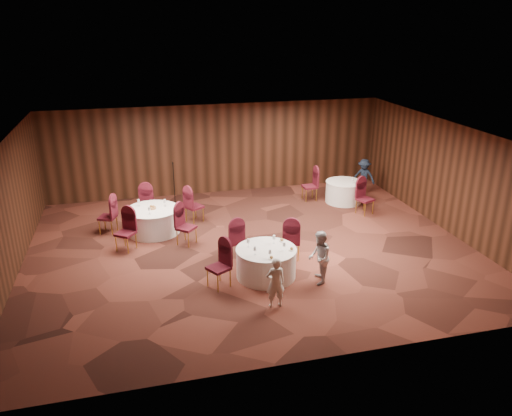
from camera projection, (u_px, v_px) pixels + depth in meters
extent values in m
plane|color=black|center=(251.00, 248.00, 13.86)|extent=(12.00, 12.00, 0.00)
plane|color=silver|center=(250.00, 135.00, 12.72)|extent=(12.00, 12.00, 0.00)
plane|color=black|center=(218.00, 149.00, 17.82)|extent=(12.00, 0.00, 12.00)
plane|color=black|center=(317.00, 285.00, 8.76)|extent=(12.00, 0.00, 12.00)
plane|color=black|center=(7.00, 214.00, 11.91)|extent=(0.00, 10.00, 10.00)
plane|color=black|center=(449.00, 177.00, 14.66)|extent=(0.00, 10.00, 10.00)
cylinder|color=white|center=(266.00, 263.00, 12.23)|extent=(1.46, 1.46, 0.72)
cylinder|color=white|center=(266.00, 250.00, 12.10)|extent=(1.49, 1.49, 0.03)
cylinder|color=white|center=(153.00, 221.00, 14.77)|extent=(1.55, 1.55, 0.72)
cylinder|color=white|center=(152.00, 209.00, 14.64)|extent=(1.58, 1.58, 0.03)
cylinder|color=white|center=(344.00, 192.00, 17.22)|extent=(1.24, 1.24, 0.72)
cylinder|color=white|center=(344.00, 182.00, 17.09)|extent=(1.27, 1.27, 0.03)
cylinder|color=silver|center=(274.00, 243.00, 12.40)|extent=(0.06, 0.06, 0.01)
cylinder|color=silver|center=(274.00, 241.00, 12.38)|extent=(0.01, 0.01, 0.11)
cone|color=silver|center=(274.00, 237.00, 12.34)|extent=(0.08, 0.08, 0.10)
cylinder|color=silver|center=(248.00, 247.00, 12.19)|extent=(0.06, 0.06, 0.01)
cylinder|color=silver|center=(248.00, 245.00, 12.17)|extent=(0.01, 0.01, 0.11)
cone|color=silver|center=(248.00, 241.00, 12.14)|extent=(0.08, 0.08, 0.10)
cylinder|color=silver|center=(284.00, 250.00, 12.02)|extent=(0.06, 0.06, 0.01)
cylinder|color=silver|center=(284.00, 248.00, 12.00)|extent=(0.01, 0.01, 0.11)
cone|color=silver|center=(284.00, 244.00, 11.96)|extent=(0.08, 0.08, 0.10)
cylinder|color=silver|center=(270.00, 258.00, 11.64)|extent=(0.06, 0.06, 0.01)
cylinder|color=silver|center=(270.00, 256.00, 11.62)|extent=(0.01, 0.01, 0.11)
cone|color=silver|center=(270.00, 251.00, 11.58)|extent=(0.08, 0.08, 0.10)
cylinder|color=silver|center=(255.00, 255.00, 11.80)|extent=(0.06, 0.06, 0.01)
cylinder|color=silver|center=(255.00, 252.00, 11.78)|extent=(0.01, 0.01, 0.11)
cone|color=silver|center=(255.00, 248.00, 11.74)|extent=(0.08, 0.08, 0.10)
cylinder|color=white|center=(271.00, 259.00, 11.58)|extent=(0.15, 0.15, 0.01)
sphere|color=#9E6B33|center=(271.00, 257.00, 11.57)|extent=(0.08, 0.08, 0.08)
cylinder|color=white|center=(292.00, 250.00, 12.03)|extent=(0.15, 0.15, 0.01)
sphere|color=#9E6B33|center=(292.00, 248.00, 12.01)|extent=(0.08, 0.08, 0.08)
cylinder|color=white|center=(282.00, 241.00, 12.51)|extent=(0.15, 0.15, 0.01)
sphere|color=#9E6B33|center=(282.00, 240.00, 12.49)|extent=(0.08, 0.08, 0.08)
cylinder|color=silver|center=(165.00, 206.00, 14.84)|extent=(0.06, 0.06, 0.01)
cylinder|color=silver|center=(165.00, 204.00, 14.82)|extent=(0.01, 0.01, 0.11)
cone|color=silver|center=(165.00, 201.00, 14.78)|extent=(0.08, 0.08, 0.10)
cylinder|color=silver|center=(139.00, 206.00, 14.84)|extent=(0.06, 0.06, 0.01)
cylinder|color=silver|center=(139.00, 204.00, 14.82)|extent=(0.01, 0.01, 0.11)
cone|color=silver|center=(139.00, 201.00, 14.78)|extent=(0.08, 0.08, 0.10)
cylinder|color=silver|center=(150.00, 214.00, 14.25)|extent=(0.06, 0.06, 0.01)
cylinder|color=silver|center=(149.00, 212.00, 14.23)|extent=(0.01, 0.01, 0.11)
cone|color=silver|center=(149.00, 209.00, 14.19)|extent=(0.08, 0.08, 0.10)
cylinder|color=#9C653E|center=(152.00, 208.00, 14.62)|extent=(0.22, 0.22, 0.06)
sphere|color=#9E6B33|center=(151.00, 206.00, 14.61)|extent=(0.07, 0.07, 0.07)
sphere|color=#9E6B33|center=(153.00, 206.00, 14.59)|extent=(0.07, 0.07, 0.07)
cylinder|color=silver|center=(352.00, 183.00, 16.90)|extent=(0.06, 0.06, 0.01)
cylinder|color=silver|center=(353.00, 182.00, 16.88)|extent=(0.01, 0.01, 0.11)
cone|color=silver|center=(353.00, 179.00, 16.84)|extent=(0.08, 0.08, 0.10)
cylinder|color=black|center=(175.00, 203.00, 17.16)|extent=(0.24, 0.24, 0.02)
cylinder|color=black|center=(174.00, 183.00, 16.90)|extent=(0.02, 0.02, 1.45)
cylinder|color=black|center=(173.00, 163.00, 16.70)|extent=(0.04, 0.12, 0.04)
imported|color=silver|center=(275.00, 283.00, 10.85)|extent=(0.43, 0.29, 1.18)
imported|color=silver|center=(319.00, 258.00, 11.84)|extent=(0.66, 0.75, 1.31)
imported|color=#151F30|center=(364.00, 176.00, 17.98)|extent=(0.93, 0.91, 1.28)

